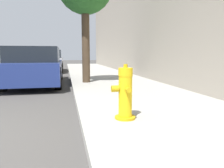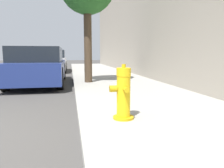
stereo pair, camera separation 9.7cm
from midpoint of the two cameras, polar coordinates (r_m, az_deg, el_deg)
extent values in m
cube|color=#99968E|center=(3.27, 20.12, -10.66)|extent=(2.97, 40.00, 0.13)
cylinder|color=#C39C11|center=(3.27, 3.84, -8.71)|extent=(0.31, 0.31, 0.04)
cylinder|color=yellow|center=(3.19, 3.89, -3.26)|extent=(0.20, 0.20, 0.60)
cylinder|color=yellow|center=(3.15, 3.95, 3.15)|extent=(0.21, 0.21, 0.12)
cylinder|color=#C39C11|center=(3.14, 3.97, 4.72)|extent=(0.06, 0.06, 0.05)
cylinder|color=#C39C11|center=(3.04, 4.60, -1.56)|extent=(0.07, 0.09, 0.07)
cylinder|color=#C39C11|center=(3.31, 3.28, -0.77)|extent=(0.07, 0.09, 0.07)
cylinder|color=#C39C11|center=(3.14, 1.22, -1.23)|extent=(0.11, 0.10, 0.10)
cube|color=navy|center=(8.30, -18.18, 3.45)|extent=(1.74, 4.43, 0.63)
cube|color=black|center=(8.11, -18.51, 7.34)|extent=(1.60, 2.44, 0.49)
cylinder|color=black|center=(9.79, -21.72, 2.93)|extent=(0.20, 0.69, 0.69)
cylinder|color=black|center=(9.62, -12.43, 3.22)|extent=(0.20, 0.69, 0.69)
cylinder|color=black|center=(7.12, -25.83, 1.12)|extent=(0.20, 0.69, 0.69)
cylinder|color=black|center=(6.88, -13.03, 1.49)|extent=(0.20, 0.69, 0.69)
cube|color=#B7B7BC|center=(14.31, -15.22, 5.24)|extent=(1.74, 4.14, 0.70)
cube|color=black|center=(14.14, -15.36, 7.59)|extent=(1.60, 2.28, 0.47)
cylinder|color=black|center=(15.68, -17.73, 4.55)|extent=(0.20, 0.61, 0.61)
cylinder|color=black|center=(15.57, -11.93, 4.73)|extent=(0.20, 0.61, 0.61)
cylinder|color=black|center=(13.14, -19.05, 3.96)|extent=(0.20, 0.61, 0.61)
cylinder|color=black|center=(13.00, -12.13, 4.17)|extent=(0.20, 0.61, 0.61)
cylinder|color=#423323|center=(7.49, -5.93, 10.28)|extent=(0.26, 0.26, 2.57)
camera|label=1|loc=(0.05, -89.36, 0.09)|focal=35.00mm
camera|label=2|loc=(0.05, 90.64, -0.09)|focal=35.00mm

